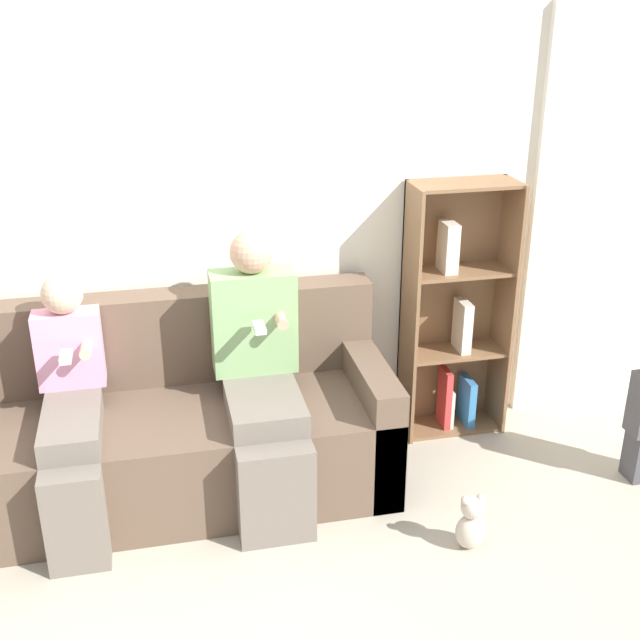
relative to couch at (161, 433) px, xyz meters
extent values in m
plane|color=#B2A893|center=(0.15, -0.50, -0.31)|extent=(14.00, 14.00, 0.00)
cube|color=silver|center=(0.15, 0.43, 0.96)|extent=(10.00, 0.06, 2.55)
cube|color=silver|center=(2.44, 0.38, 0.80)|extent=(0.85, 0.04, 2.23)
cube|color=brown|center=(0.00, -0.13, -0.08)|extent=(2.18, 0.62, 0.46)
cube|color=brown|center=(0.00, 0.27, 0.15)|extent=(2.18, 0.18, 0.92)
cube|color=brown|center=(1.02, -0.13, 0.00)|extent=(0.15, 0.62, 0.62)
cube|color=#70665B|center=(0.47, -0.50, -0.08)|extent=(0.34, 0.12, 0.46)
cube|color=#70665B|center=(0.47, -0.23, 0.20)|extent=(0.34, 0.43, 0.11)
cube|color=#84AD70|center=(0.47, 0.07, 0.51)|extent=(0.40, 0.18, 0.50)
sphere|color=tan|center=(0.47, 0.07, 0.85)|extent=(0.20, 0.20, 0.20)
cylinder|color=tan|center=(0.58, -0.07, 0.56)|extent=(0.05, 0.10, 0.05)
cube|color=white|center=(0.47, -0.12, 0.56)|extent=(0.05, 0.12, 0.02)
cube|color=#70665B|center=(-0.38, -0.50, -0.08)|extent=(0.25, 0.12, 0.46)
cube|color=#70665B|center=(-0.38, -0.21, 0.20)|extent=(0.25, 0.47, 0.11)
cube|color=#E599BC|center=(-0.38, 0.10, 0.44)|extent=(0.30, 0.13, 0.36)
sphere|color=beige|center=(-0.38, 0.10, 0.71)|extent=(0.18, 0.18, 0.18)
cylinder|color=beige|center=(-0.29, -0.02, 0.48)|extent=(0.05, 0.10, 0.05)
cube|color=white|center=(-0.38, -0.07, 0.48)|extent=(0.05, 0.12, 0.02)
cube|color=brown|center=(1.31, 0.26, 0.38)|extent=(0.02, 0.27, 1.39)
cube|color=brown|center=(1.85, 0.26, 0.38)|extent=(0.02, 0.27, 1.39)
cube|color=brown|center=(1.58, 0.38, 0.38)|extent=(0.55, 0.02, 1.39)
cube|color=brown|center=(1.58, 0.26, -0.31)|extent=(0.51, 0.23, 0.02)
cube|color=brown|center=(1.58, 0.26, 0.15)|extent=(0.51, 0.23, 0.02)
cube|color=brown|center=(1.58, 0.26, 0.61)|extent=(0.51, 0.23, 0.02)
cube|color=brown|center=(1.58, 0.26, 1.07)|extent=(0.51, 0.23, 0.02)
cube|color=beige|center=(1.56, 0.26, -0.19)|extent=(0.04, 0.13, 0.22)
cube|color=teal|center=(1.68, 0.26, -0.16)|extent=(0.04, 0.17, 0.27)
cube|color=#C63838|center=(1.54, 0.26, -0.13)|extent=(0.04, 0.14, 0.34)
cube|color=beige|center=(1.51, 0.26, 0.75)|extent=(0.07, 0.14, 0.26)
cube|color=beige|center=(1.62, 0.26, 0.30)|extent=(0.05, 0.16, 0.28)
ellipsoid|color=beige|center=(1.29, -0.74, -0.23)|extent=(0.14, 0.11, 0.17)
sphere|color=beige|center=(1.29, -0.74, -0.10)|extent=(0.10, 0.10, 0.10)
sphere|color=beige|center=(1.26, -0.74, -0.06)|extent=(0.04, 0.04, 0.04)
sphere|color=beige|center=(1.33, -0.74, -0.06)|extent=(0.04, 0.04, 0.04)
camera|label=1|loc=(0.03, -3.40, 2.01)|focal=45.00mm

